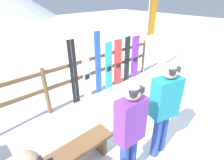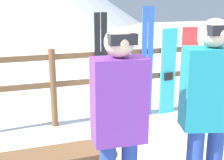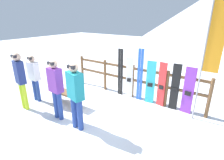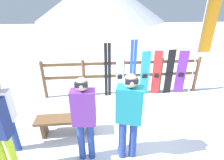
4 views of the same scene
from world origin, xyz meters
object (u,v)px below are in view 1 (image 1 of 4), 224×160
(ski_pair_black, at_px, (74,74))
(snowboard_red, at_px, (118,63))
(snowboard_purple, at_px, (135,58))
(ski_pair_blue, at_px, (98,64))
(bench, at_px, (76,153))
(snowboard_black_stripe, at_px, (127,60))
(person_teal, at_px, (164,106))
(snowboard_white, at_px, (87,74))
(snowboard_cyan, at_px, (109,67))
(person_purple, at_px, (130,129))
(rental_flag, at_px, (151,16))

(ski_pair_black, relative_size, snowboard_red, 1.18)
(snowboard_red, bearing_deg, snowboard_purple, -0.00)
(ski_pair_blue, relative_size, snowboard_red, 1.24)
(bench, xyz_separation_m, snowboard_black_stripe, (2.98, 1.65, 0.40))
(person_teal, bearing_deg, snowboard_white, 86.15)
(snowboard_red, xyz_separation_m, snowboard_black_stripe, (0.41, 0.00, 0.01))
(ski_pair_black, xyz_separation_m, snowboard_black_stripe, (1.93, -0.00, -0.12))
(person_teal, xyz_separation_m, snowboard_white, (0.16, 2.38, -0.30))
(person_teal, bearing_deg, bench, 149.80)
(snowboard_white, xyz_separation_m, snowboard_black_stripe, (1.56, 0.00, 0.01))
(snowboard_black_stripe, distance_m, snowboard_purple, 0.38)
(snowboard_white, distance_m, ski_pair_blue, 0.43)
(snowboard_cyan, bearing_deg, ski_pair_blue, 179.48)
(person_purple, bearing_deg, rental_flag, 33.30)
(ski_pair_black, bearing_deg, person_purple, -103.54)
(snowboard_red, relative_size, rental_flag, 0.46)
(bench, height_order, snowboard_red, snowboard_red)
(bench, bearing_deg, rental_flag, 21.07)
(snowboard_cyan, bearing_deg, rental_flag, -7.95)
(bench, xyz_separation_m, snowboard_cyan, (2.20, 1.65, 0.38))
(ski_pair_blue, distance_m, snowboard_red, 0.77)
(bench, xyz_separation_m, snowboard_purple, (3.36, 1.65, 0.38))
(snowboard_cyan, height_order, snowboard_black_stripe, snowboard_black_stripe)
(ski_pair_black, distance_m, rental_flag, 2.93)
(ski_pair_blue, height_order, rental_flag, rental_flag)
(ski_pair_blue, xyz_separation_m, snowboard_cyan, (0.38, -0.00, -0.18))
(ski_pair_black, height_order, snowboard_red, ski_pair_black)
(ski_pair_blue, relative_size, snowboard_black_stripe, 1.22)
(snowboard_cyan, relative_size, snowboard_purple, 1.01)
(ski_pair_blue, distance_m, snowboard_cyan, 0.42)
(snowboard_red, bearing_deg, ski_pair_black, 179.87)
(snowboard_red, height_order, snowboard_purple, snowboard_red)
(snowboard_black_stripe, xyz_separation_m, rental_flag, (0.75, -0.21, 1.28))
(snowboard_white, height_order, ski_pair_blue, ski_pair_blue)
(snowboard_white, bearing_deg, snowboard_cyan, -0.00)
(ski_pair_black, relative_size, snowboard_white, 1.18)
(snowboard_red, bearing_deg, bench, -147.23)
(bench, height_order, snowboard_purple, snowboard_purple)
(person_purple, bearing_deg, snowboard_black_stripe, 43.25)
(bench, height_order, person_teal, person_teal)
(bench, height_order, snowboard_white, snowboard_white)
(ski_pair_black, height_order, rental_flag, rental_flag)
(snowboard_white, bearing_deg, snowboard_red, -0.00)
(ski_pair_blue, relative_size, rental_flag, 0.56)
(bench, distance_m, snowboard_cyan, 2.77)
(person_purple, distance_m, snowboard_purple, 3.73)
(ski_pair_blue, distance_m, snowboard_black_stripe, 1.18)
(snowboard_purple, distance_m, rental_flag, 1.37)
(ski_pair_blue, distance_m, rental_flag, 2.23)
(ski_pair_black, xyz_separation_m, rental_flag, (2.69, -0.22, 1.16))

